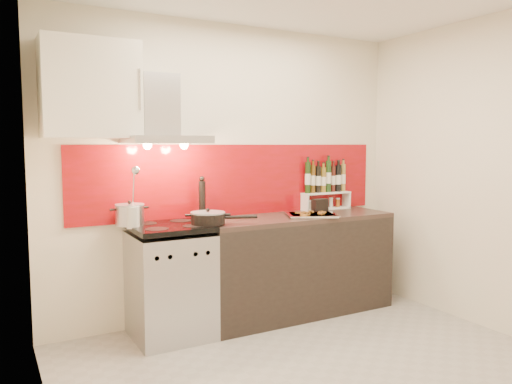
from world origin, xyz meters
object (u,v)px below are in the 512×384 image
counter (296,264)px  baking_tray (312,215)px  stock_pot (130,215)px  saute_pan (209,218)px  range_stove (171,283)px  pepper_mill (202,199)px

counter → baking_tray: (0.09, -0.11, 0.47)m
counter → stock_pot: bearing=175.0°
counter → stock_pot: (-1.48, 0.13, 0.54)m
saute_pan → baking_tray: size_ratio=0.95×
range_stove → counter: (1.20, 0.00, 0.01)m
pepper_mill → stock_pot: bearing=-176.6°
baking_tray → saute_pan: bearing=-179.5°
baking_tray → range_stove: bearing=175.2°
saute_pan → pepper_mill: pepper_mill is taller
counter → pepper_mill: size_ratio=4.80×
range_stove → stock_pot: 0.63m
range_stove → pepper_mill: size_ratio=2.43×
baking_tray → stock_pot: bearing=171.3°
stock_pot → saute_pan: bearing=-23.8°
range_stove → pepper_mill: 0.75m
pepper_mill → baking_tray: pepper_mill is taller
range_stove → saute_pan: bearing=-22.1°
range_stove → stock_pot: (-0.28, 0.13, 0.55)m
saute_pan → range_stove: bearing=157.9°
saute_pan → pepper_mill: (0.06, 0.29, 0.12)m
saute_pan → pepper_mill: 0.32m
counter → pepper_mill: bearing=168.9°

